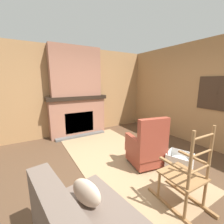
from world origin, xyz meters
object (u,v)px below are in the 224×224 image
object	(u,v)px
laundry_basket	(179,162)
storage_case	(96,92)
rocking_chair	(185,179)
firewood_stack	(152,133)
decorative_plate_on_mantel	(77,91)
armchair	(146,149)
oil_lamp_vase	(59,93)

from	to	relation	value
laundry_basket	storage_case	bearing A→B (deg)	-173.85
storage_case	laundry_basket	bearing A→B (deg)	6.15
rocking_chair	firewood_stack	distance (m)	2.69
rocking_chair	decorative_plate_on_mantel	world-z (taller)	decorative_plate_on_mantel
armchair	oil_lamp_vase	bearing A→B (deg)	33.72
rocking_chair	firewood_stack	xyz separation A→B (m)	(-2.13, 1.61, -0.31)
storage_case	decorative_plate_on_mantel	size ratio (longest dim) A/B	0.97
firewood_stack	decorative_plate_on_mantel	size ratio (longest dim) A/B	1.64
armchair	decorative_plate_on_mantel	world-z (taller)	decorative_plate_on_mantel
decorative_plate_on_mantel	firewood_stack	bearing A→B (deg)	54.03
storage_case	decorative_plate_on_mantel	world-z (taller)	decorative_plate_on_mantel
laundry_basket	armchair	bearing A→B (deg)	-137.25
armchair	rocking_chair	xyz separation A→B (m)	(0.98, -0.25, 0.03)
armchair	laundry_basket	world-z (taller)	armchair
armchair	rocking_chair	size ratio (longest dim) A/B	0.89
storage_case	decorative_plate_on_mantel	xyz separation A→B (m)	(-0.02, -0.62, 0.06)
rocking_chair	laundry_basket	bearing A→B (deg)	-49.76
decorative_plate_on_mantel	oil_lamp_vase	bearing A→B (deg)	-87.88
decorative_plate_on_mantel	storage_case	bearing A→B (deg)	88.15
oil_lamp_vase	armchair	bearing A→B (deg)	23.08
laundry_basket	decorative_plate_on_mantel	size ratio (longest dim) A/B	1.92
rocking_chair	laundry_basket	size ratio (longest dim) A/B	2.14
armchair	oil_lamp_vase	world-z (taller)	oil_lamp_vase
storage_case	rocking_chair	bearing A→B (deg)	-5.77
laundry_basket	decorative_plate_on_mantel	bearing A→B (deg)	-162.42
oil_lamp_vase	storage_case	size ratio (longest dim) A/B	1.04
armchair	decorative_plate_on_mantel	xyz separation A→B (m)	(-2.52, -0.53, 0.99)
rocking_chair	storage_case	world-z (taller)	storage_case
laundry_basket	storage_case	world-z (taller)	storage_case
firewood_stack	oil_lamp_vase	world-z (taller)	oil_lamp_vase
armchair	laundry_basket	bearing A→B (deg)	-126.61
laundry_basket	decorative_plate_on_mantel	world-z (taller)	decorative_plate_on_mantel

